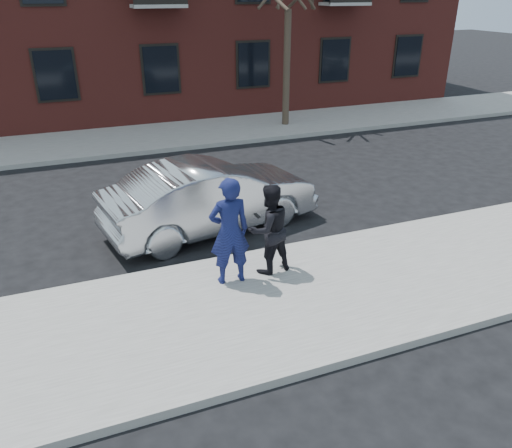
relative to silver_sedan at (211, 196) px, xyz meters
name	(u,v)px	position (x,y,z in m)	size (l,w,h in m)	color
ground	(310,292)	(0.89, -3.20, -0.80)	(100.00, 100.00, 0.00)	black
near_sidewalk	(317,295)	(0.89, -3.45, -0.72)	(50.00, 3.50, 0.15)	gray
near_curb	(276,250)	(0.89, -1.65, -0.72)	(50.00, 0.10, 0.15)	#999691
far_sidewalk	(172,135)	(0.89, 8.05, -0.72)	(50.00, 3.50, 0.15)	gray
far_curb	(184,148)	(0.89, 6.25, -0.72)	(50.00, 0.10, 0.15)	#999691
silver_sedan	(211,196)	(0.00, 0.00, 0.00)	(1.69, 4.84, 1.59)	#B7BABF
man_hoodie	(229,231)	(-0.41, -2.53, 0.35)	(0.75, 0.54, 2.00)	navy
man_peacoat	(269,229)	(0.39, -2.44, 0.22)	(0.94, 0.78, 1.73)	black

